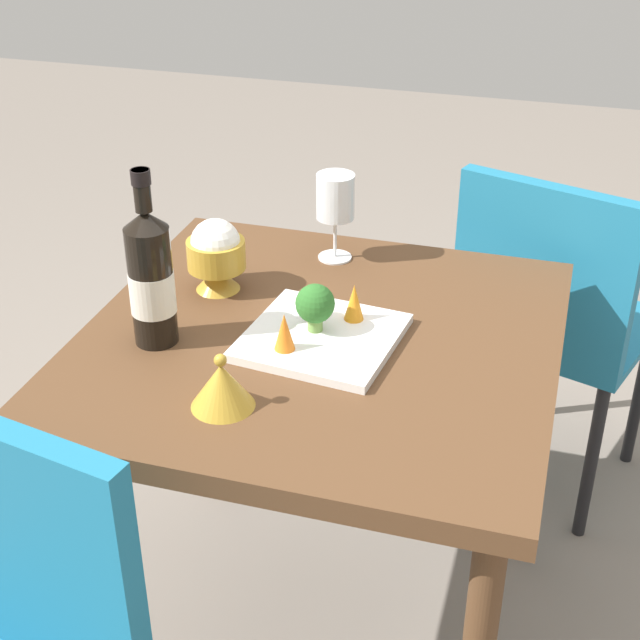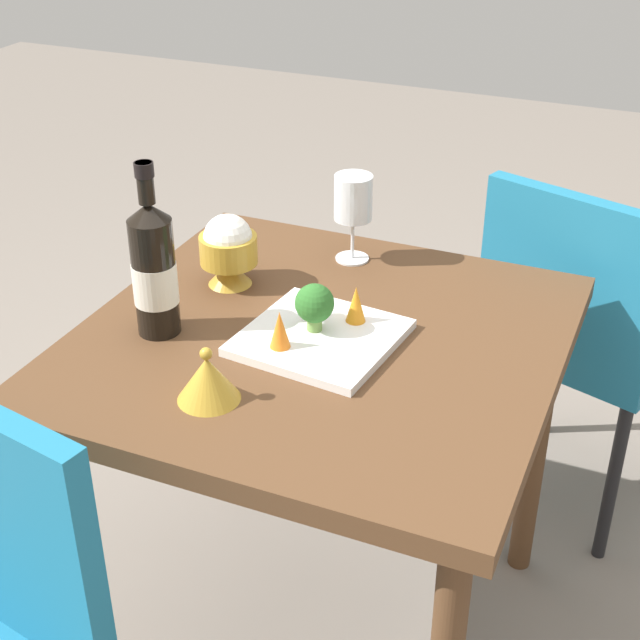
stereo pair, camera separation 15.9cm
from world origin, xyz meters
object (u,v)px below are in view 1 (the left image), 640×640
(broccoli_floret, at_px, (315,305))
(chair_by_wall, at_px, (549,309))
(wine_bottle, at_px, (151,278))
(rice_bowl, at_px, (216,254))
(carrot_garnish_right, at_px, (284,332))
(rice_bowl_lid, at_px, (222,385))
(carrot_garnish_left, at_px, (354,302))
(serving_plate, at_px, (322,338))
(wine_glass, at_px, (335,199))

(broccoli_floret, bearing_deg, chair_by_wall, 146.63)
(wine_bottle, distance_m, rice_bowl, 0.21)
(chair_by_wall, xyz_separation_m, carrot_garnish_right, (0.65, -0.41, 0.24))
(wine_bottle, xyz_separation_m, rice_bowl, (-0.21, 0.03, -0.05))
(rice_bowl, xyz_separation_m, rice_bowl_lid, (0.36, 0.15, -0.04))
(wine_bottle, distance_m, carrot_garnish_left, 0.35)
(rice_bowl, xyz_separation_m, carrot_garnish_left, (0.07, 0.28, -0.02))
(rice_bowl, distance_m, broccoli_floret, 0.26)
(rice_bowl, bearing_deg, wine_bottle, -8.25)
(rice_bowl, bearing_deg, serving_plate, 61.76)
(wine_bottle, relative_size, rice_bowl_lid, 3.11)
(chair_by_wall, bearing_deg, carrot_garnish_right, -103.83)
(wine_glass, bearing_deg, carrot_garnish_right, 3.12)
(carrot_garnish_right, bearing_deg, rice_bowl_lid, -16.30)
(rice_bowl_lid, bearing_deg, wine_bottle, -129.61)
(serving_plate, relative_size, carrot_garnish_right, 4.16)
(wine_bottle, bearing_deg, carrot_garnish_left, 114.20)
(broccoli_floret, xyz_separation_m, carrot_garnish_left, (-0.06, 0.05, -0.02))
(rice_bowl_lid, distance_m, carrot_garnish_left, 0.32)
(chair_by_wall, bearing_deg, wine_glass, -130.12)
(rice_bowl_lid, bearing_deg, chair_by_wall, 150.59)
(broccoli_floret, bearing_deg, carrot_garnish_right, -22.60)
(carrot_garnish_right, bearing_deg, broccoli_floret, 157.40)
(chair_by_wall, bearing_deg, carrot_garnish_left, -103.59)
(rice_bowl, xyz_separation_m, carrot_garnish_right, (0.20, 0.20, -0.02))
(rice_bowl_lid, relative_size, serving_plate, 0.36)
(wine_glass, height_order, rice_bowl, wine_glass)
(rice_bowl, height_order, serving_plate, rice_bowl)
(wine_glass, bearing_deg, carrot_garnish_left, 22.48)
(chair_by_wall, height_order, serving_plate, chair_by_wall)
(broccoli_floret, bearing_deg, rice_bowl, -117.96)
(wine_glass, xyz_separation_m, rice_bowl_lid, (0.55, -0.03, -0.09))
(rice_bowl_lid, xyz_separation_m, carrot_garnish_right, (-0.16, 0.05, 0.01))
(rice_bowl_lid, bearing_deg, serving_plate, 157.84)
(chair_by_wall, bearing_deg, rice_bowl, -124.85)
(chair_by_wall, relative_size, wine_glass, 4.75)
(carrot_garnish_right, bearing_deg, serving_plate, 145.30)
(carrot_garnish_right, bearing_deg, carrot_garnish_left, 146.82)
(rice_bowl_lid, bearing_deg, broccoli_floret, 161.66)
(chair_by_wall, distance_m, wine_bottle, 0.97)
(wine_bottle, bearing_deg, broccoli_floret, 108.14)
(wine_bottle, height_order, carrot_garnish_left, wine_bottle)
(rice_bowl, bearing_deg, rice_bowl_lid, 23.00)
(wine_bottle, xyz_separation_m, carrot_garnish_right, (-0.01, 0.23, -0.07))
(wine_bottle, height_order, serving_plate, wine_bottle)
(wine_bottle, relative_size, rice_bowl, 2.19)
(wine_glass, relative_size, serving_plate, 0.65)
(broccoli_floret, bearing_deg, serving_plate, 57.47)
(broccoli_floret, bearing_deg, rice_bowl_lid, -18.34)
(rice_bowl, relative_size, broccoli_floret, 1.65)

